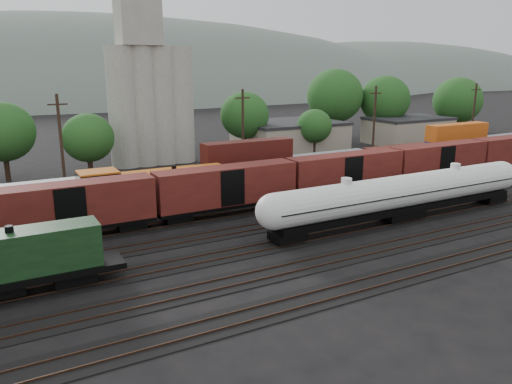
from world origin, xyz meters
TOP-DOWN VIEW (x-y plane):
  - ground at (0.00, 0.00)m, footprint 600.00×600.00m
  - tracks at (0.00, 0.00)m, footprint 180.00×33.20m
  - tank_car_a at (8.67, -5.00)m, footprint 18.64×3.34m
  - tank_car_b at (23.13, -5.00)m, footprint 18.60×3.33m
  - orange_locomotive at (-5.71, 10.00)m, footprint 18.87×3.15m
  - boxcar_string at (24.39, 5.00)m, footprint 184.40×2.90m
  - container_wall at (13.60, 15.00)m, footprint 184.66×2.60m
  - grain_silo at (3.28, 36.00)m, footprint 13.40×5.00m
  - industrial_sheds at (6.63, 35.25)m, footprint 119.38×17.26m
  - tree_band at (10.03, 37.34)m, footprint 167.94×21.33m
  - utility_poles at (0.00, 22.00)m, footprint 122.20×0.36m
  - distant_hills at (23.92, 260.00)m, footprint 860.00×286.00m

SIDE VIEW (x-z plane):
  - distant_hills at x=23.92m, z-range -85.56..44.44m
  - ground at x=0.00m, z-range 0.00..0.00m
  - tracks at x=0.00m, z-range -0.05..0.15m
  - industrial_sheds at x=6.63m, z-range 0.01..5.11m
  - container_wall at x=13.60m, z-range -0.27..5.53m
  - orange_locomotive at x=-5.71m, z-range 0.32..5.04m
  - tank_car_b at x=23.13m, z-range 0.44..5.32m
  - tank_car_a at x=8.67m, z-range 0.44..5.33m
  - boxcar_string at x=24.39m, z-range 1.02..5.22m
  - utility_poles at x=0.00m, z-range 0.21..12.21m
  - tree_band at x=10.03m, z-range 0.35..14.86m
  - grain_silo at x=3.28m, z-range -3.24..25.76m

